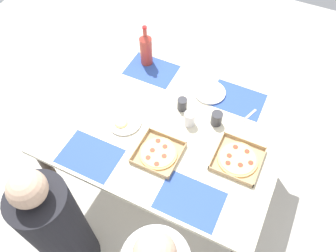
# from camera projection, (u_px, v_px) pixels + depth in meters

# --- Properties ---
(ground_plane) EXTENTS (6.00, 6.00, 0.00)m
(ground_plane) POSITION_uv_depth(u_px,v_px,m) (168.00, 179.00, 2.76)
(ground_plane) COLOR beige
(dining_table) EXTENTS (1.47, 1.12, 0.76)m
(dining_table) POSITION_uv_depth(u_px,v_px,m) (168.00, 135.00, 2.22)
(dining_table) COLOR #3F3328
(dining_table) RESTS_ON ground_plane
(placemat_near_left) EXTENTS (0.36, 0.26, 0.00)m
(placemat_near_left) POSITION_uv_depth(u_px,v_px,m) (237.00, 99.00, 2.27)
(placemat_near_left) COLOR #2D4C9E
(placemat_near_left) RESTS_ON dining_table
(placemat_near_right) EXTENTS (0.36, 0.26, 0.00)m
(placemat_near_right) POSITION_uv_depth(u_px,v_px,m) (151.00, 70.00, 2.44)
(placemat_near_right) COLOR #2D4C9E
(placemat_near_right) RESTS_ON dining_table
(placemat_far_left) EXTENTS (0.36, 0.26, 0.00)m
(placemat_far_left) POSITION_uv_depth(u_px,v_px,m) (190.00, 200.00, 1.84)
(placemat_far_left) COLOR #2D4C9E
(placemat_far_left) RESTS_ON dining_table
(placemat_far_right) EXTENTS (0.36, 0.26, 0.00)m
(placemat_far_right) POSITION_uv_depth(u_px,v_px,m) (90.00, 156.00, 2.01)
(placemat_far_right) COLOR #2D4C9E
(placemat_far_right) RESTS_ON dining_table
(pizza_box_edge_far) EXTENTS (0.28, 0.28, 0.04)m
(pizza_box_edge_far) POSITION_uv_depth(u_px,v_px,m) (238.00, 159.00, 1.99)
(pizza_box_edge_far) COLOR tan
(pizza_box_edge_far) RESTS_ON dining_table
(pizza_box_corner_left) EXTENTS (0.26, 0.26, 0.04)m
(pizza_box_corner_left) POSITION_uv_depth(u_px,v_px,m) (158.00, 153.00, 2.01)
(pizza_box_corner_left) COLOR tan
(pizza_box_corner_left) RESTS_ON dining_table
(plate_near_left) EXTENTS (0.22, 0.22, 0.02)m
(plate_near_left) POSITION_uv_depth(u_px,v_px,m) (210.00, 92.00, 2.30)
(plate_near_left) COLOR white
(plate_near_left) RESTS_ON dining_table
(plate_far_right) EXTENTS (0.22, 0.22, 0.03)m
(plate_far_right) POSITION_uv_depth(u_px,v_px,m) (124.00, 122.00, 2.15)
(plate_far_right) COLOR white
(plate_far_right) RESTS_ON dining_table
(soda_bottle) EXTENTS (0.09, 0.09, 0.32)m
(soda_bottle) POSITION_uv_depth(u_px,v_px,m) (146.00, 49.00, 2.38)
(soda_bottle) COLOR #B2382D
(soda_bottle) RESTS_ON dining_table
(cup_clear_left) EXTENTS (0.06, 0.06, 0.09)m
(cup_clear_left) POSITION_uv_depth(u_px,v_px,m) (182.00, 104.00, 2.19)
(cup_clear_left) COLOR #333338
(cup_clear_left) RESTS_ON dining_table
(cup_clear_right) EXTENTS (0.07, 0.07, 0.10)m
(cup_clear_right) POSITION_uv_depth(u_px,v_px,m) (190.00, 119.00, 2.11)
(cup_clear_right) COLOR silver
(cup_clear_right) RESTS_ON dining_table
(cup_spare) EXTENTS (0.07, 0.07, 0.09)m
(cup_spare) POSITION_uv_depth(u_px,v_px,m) (217.00, 119.00, 2.12)
(cup_spare) COLOR #333338
(cup_spare) RESTS_ON dining_table
(fork_by_near_left) EXTENTS (0.08, 0.18, 0.00)m
(fork_by_near_left) POSITION_uv_depth(u_px,v_px,m) (247.00, 117.00, 2.18)
(fork_by_near_left) COLOR #B7B7BC
(fork_by_near_left) RESTS_ON dining_table
(fork_by_far_right) EXTENTS (0.19, 0.02, 0.00)m
(fork_by_far_right) POSITION_uv_depth(u_px,v_px,m) (87.00, 109.00, 2.22)
(fork_by_far_right) COLOR #B7B7BC
(fork_by_far_right) RESTS_ON dining_table
(knife_by_far_left) EXTENTS (0.17, 0.15, 0.00)m
(knife_by_far_left) POSITION_uv_depth(u_px,v_px,m) (156.00, 102.00, 2.26)
(knife_by_far_left) COLOR #B7B7BC
(knife_by_far_left) RESTS_ON dining_table
(diner_right_seat) EXTENTS (0.32, 0.32, 1.18)m
(diner_right_seat) POSITION_uv_depth(u_px,v_px,m) (59.00, 229.00, 1.98)
(diner_right_seat) COLOR black
(diner_right_seat) RESTS_ON ground_plane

